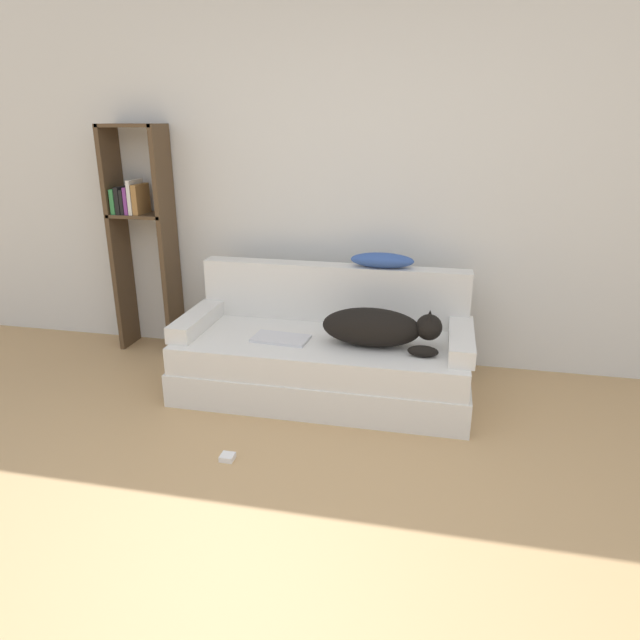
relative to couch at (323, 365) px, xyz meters
The scene contains 11 objects.
ground_plane 1.74m from the couch, 87.33° to the right, with size 20.00×20.00×0.00m, color tan.
wall_back 1.35m from the couch, 83.40° to the left, with size 8.17×0.06×2.70m.
couch is the anchor object (origin of this frame).
couch_backrest 0.53m from the couch, 90.00° to the left, with size 1.83×0.15×0.39m.
couch_arm_left 0.90m from the couch, behind, with size 0.15×0.65×0.11m.
couch_arm_right 0.90m from the couch, ahead, with size 0.15×0.65×0.11m.
dog 0.49m from the couch, 12.42° to the right, with size 0.73×0.27×0.24m.
laptop 0.34m from the couch, 157.84° to the right, with size 0.37×0.22×0.02m.
throw_pillow 0.80m from the couch, 46.87° to the left, with size 0.42×0.16×0.10m.
bookshelf 1.77m from the couch, 161.14° to the left, with size 0.44×0.26×1.69m.
power_adapter 0.97m from the couch, 110.47° to the right, with size 0.07×0.07×0.03m.
Camera 1 is at (0.63, -1.61, 1.72)m, focal length 32.00 mm.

